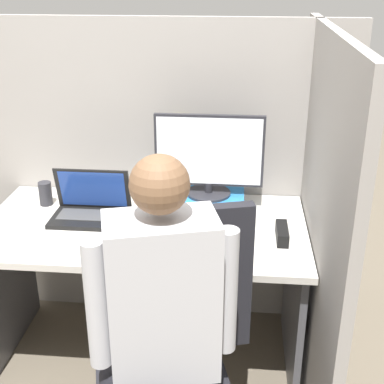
{
  "coord_description": "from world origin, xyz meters",
  "views": [
    {
      "loc": [
        0.41,
        -1.73,
        1.8
      ],
      "look_at": [
        0.24,
        0.19,
        0.97
      ],
      "focal_mm": 50.0,
      "sensor_mm": 36.0,
      "label": 1
    }
  ],
  "objects_px": {
    "monitor": "(209,155)",
    "office_chair": "(177,358)",
    "carrot_toy": "(132,252)",
    "stapler": "(282,233)",
    "person": "(155,334)",
    "pen_cup": "(45,194)",
    "paper_box": "(208,201)",
    "laptop": "(91,209)"
  },
  "relations": [
    {
      "from": "monitor",
      "to": "person",
      "type": "relative_size",
      "value": 0.38
    },
    {
      "from": "laptop",
      "to": "pen_cup",
      "type": "xyz_separation_m",
      "value": [
        -0.26,
        0.13,
        0.01
      ]
    },
    {
      "from": "monitor",
      "to": "carrot_toy",
      "type": "xyz_separation_m",
      "value": [
        -0.27,
        -0.5,
        -0.24
      ]
    },
    {
      "from": "monitor",
      "to": "laptop",
      "type": "xyz_separation_m",
      "value": [
        -0.53,
        -0.17,
        -0.22
      ]
    },
    {
      "from": "stapler",
      "to": "person",
      "type": "xyz_separation_m",
      "value": [
        -0.43,
        -0.71,
        0.0
      ]
    },
    {
      "from": "office_chair",
      "to": "person",
      "type": "xyz_separation_m",
      "value": [
        -0.05,
        -0.16,
        0.23
      ]
    },
    {
      "from": "carrot_toy",
      "to": "paper_box",
      "type": "bearing_deg",
      "value": 61.27
    },
    {
      "from": "carrot_toy",
      "to": "office_chair",
      "type": "height_order",
      "value": "office_chair"
    },
    {
      "from": "pen_cup",
      "to": "stapler",
      "type": "bearing_deg",
      "value": -12.81
    },
    {
      "from": "stapler",
      "to": "person",
      "type": "distance_m",
      "value": 0.83
    },
    {
      "from": "paper_box",
      "to": "laptop",
      "type": "height_order",
      "value": "laptop"
    },
    {
      "from": "stapler",
      "to": "carrot_toy",
      "type": "xyz_separation_m",
      "value": [
        -0.6,
        -0.21,
        -0.0
      ]
    },
    {
      "from": "stapler",
      "to": "pen_cup",
      "type": "bearing_deg",
      "value": 167.19
    },
    {
      "from": "monitor",
      "to": "stapler",
      "type": "relative_size",
      "value": 3.06
    },
    {
      "from": "carrot_toy",
      "to": "stapler",
      "type": "bearing_deg",
      "value": 18.85
    },
    {
      "from": "monitor",
      "to": "laptop",
      "type": "bearing_deg",
      "value": -162.3
    },
    {
      "from": "person",
      "to": "pen_cup",
      "type": "bearing_deg",
      "value": 125.34
    },
    {
      "from": "laptop",
      "to": "person",
      "type": "distance_m",
      "value": 0.94
    },
    {
      "from": "office_chair",
      "to": "person",
      "type": "height_order",
      "value": "person"
    },
    {
      "from": "paper_box",
      "to": "pen_cup",
      "type": "height_order",
      "value": "pen_cup"
    },
    {
      "from": "laptop",
      "to": "carrot_toy",
      "type": "bearing_deg",
      "value": -52.3
    },
    {
      "from": "person",
      "to": "monitor",
      "type": "bearing_deg",
      "value": 84.28
    },
    {
      "from": "person",
      "to": "paper_box",
      "type": "bearing_deg",
      "value": 84.26
    },
    {
      "from": "person",
      "to": "pen_cup",
      "type": "distance_m",
      "value": 1.18
    },
    {
      "from": "paper_box",
      "to": "carrot_toy",
      "type": "height_order",
      "value": "paper_box"
    },
    {
      "from": "monitor",
      "to": "pen_cup",
      "type": "height_order",
      "value": "monitor"
    },
    {
      "from": "laptop",
      "to": "office_chair",
      "type": "height_order",
      "value": "office_chair"
    },
    {
      "from": "laptop",
      "to": "stapler",
      "type": "bearing_deg",
      "value": -8.28
    },
    {
      "from": "monitor",
      "to": "office_chair",
      "type": "bearing_deg",
      "value": -93.75
    },
    {
      "from": "paper_box",
      "to": "monitor",
      "type": "height_order",
      "value": "monitor"
    },
    {
      "from": "paper_box",
      "to": "person",
      "type": "height_order",
      "value": "person"
    },
    {
      "from": "monitor",
      "to": "office_chair",
      "type": "height_order",
      "value": "monitor"
    },
    {
      "from": "office_chair",
      "to": "pen_cup",
      "type": "relative_size",
      "value": 9.02
    },
    {
      "from": "monitor",
      "to": "person",
      "type": "xyz_separation_m",
      "value": [
        -0.1,
        -1.0,
        -0.23
      ]
    },
    {
      "from": "pen_cup",
      "to": "paper_box",
      "type": "bearing_deg",
      "value": 2.67
    },
    {
      "from": "stapler",
      "to": "pen_cup",
      "type": "xyz_separation_m",
      "value": [
        -1.12,
        0.25,
        0.03
      ]
    },
    {
      "from": "carrot_toy",
      "to": "monitor",
      "type": "bearing_deg",
      "value": 61.41
    },
    {
      "from": "office_chair",
      "to": "pen_cup",
      "type": "bearing_deg",
      "value": 132.35
    },
    {
      "from": "laptop",
      "to": "pen_cup",
      "type": "distance_m",
      "value": 0.29
    },
    {
      "from": "stapler",
      "to": "office_chair",
      "type": "distance_m",
      "value": 0.71
    },
    {
      "from": "monitor",
      "to": "pen_cup",
      "type": "relative_size",
      "value": 4.39
    },
    {
      "from": "laptop",
      "to": "office_chair",
      "type": "xyz_separation_m",
      "value": [
        0.47,
        -0.67,
        -0.24
      ]
    }
  ]
}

